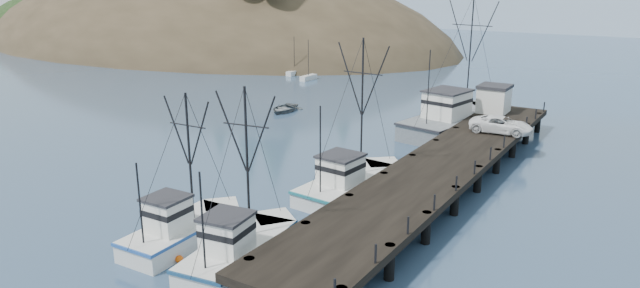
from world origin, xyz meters
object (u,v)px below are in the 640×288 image
object	(u,v)px
pier_shed	(494,98)
pickup_truck	(501,125)
pier	(444,164)
trawler_near	(242,248)
trawler_far	(353,182)
trawler_mid	(185,229)
work_vessel	(457,119)
motorboat	(284,111)

from	to	relation	value
pier_shed	pickup_truck	size ratio (longest dim) A/B	0.60
pier_shed	pickup_truck	xyz separation A→B (m)	(2.87, -7.79, -0.67)
pier	trawler_near	size ratio (longest dim) A/B	4.38
pier_shed	pier	bearing A→B (deg)	-85.24
trawler_near	trawler_far	size ratio (longest dim) A/B	0.87
pickup_truck	pier_shed	bearing A→B (deg)	15.77
trawler_far	pier_shed	xyz separation A→B (m)	(3.62, 22.97, 2.60)
trawler_mid	pier	bearing A→B (deg)	61.00
trawler_mid	trawler_near	bearing A→B (deg)	-1.23
work_vessel	pickup_truck	xyz separation A→B (m)	(5.93, -6.00, 1.52)
work_vessel	trawler_mid	bearing A→B (deg)	-98.61
pier	pickup_truck	world-z (taller)	pickup_truck
trawler_mid	work_vessel	bearing A→B (deg)	81.39
pier_shed	trawler_near	bearing A→B (deg)	-95.94
trawler_mid	pickup_truck	bearing A→B (deg)	68.25
trawler_far	pickup_truck	distance (m)	16.62
trawler_mid	work_vessel	distance (m)	33.99
motorboat	work_vessel	bearing A→B (deg)	-2.44
pier	motorboat	bearing A→B (deg)	150.55
trawler_mid	work_vessel	xyz separation A→B (m)	(5.09, 33.60, 0.41)
pier	pickup_truck	xyz separation A→B (m)	(1.37, 10.21, 1.05)
pickup_truck	motorboat	world-z (taller)	pickup_truck
pickup_truck	motorboat	xyz separation A→B (m)	(-26.27, 3.85, -2.74)
trawler_far	pickup_truck	bearing A→B (deg)	66.86
trawler_mid	trawler_far	distance (m)	13.23
trawler_near	trawler_mid	bearing A→B (deg)	178.77
trawler_near	pickup_truck	world-z (taller)	trawler_near
trawler_near	trawler_mid	world-z (taller)	trawler_near
trawler_far	work_vessel	xyz separation A→B (m)	(0.56, 21.18, 0.41)
pier_shed	work_vessel	bearing A→B (deg)	-149.61
trawler_far	work_vessel	size ratio (longest dim) A/B	0.68
pickup_truck	trawler_mid	bearing A→B (deg)	153.78
trawler_mid	motorboat	distance (m)	34.97
pier	work_vessel	size ratio (longest dim) A/B	2.61
trawler_mid	trawler_far	xyz separation A→B (m)	(4.53, 12.43, 0.00)
trawler_near	pickup_truck	bearing A→B (deg)	76.67
motorboat	trawler_near	bearing A→B (deg)	-66.48
trawler_mid	motorboat	bearing A→B (deg)	115.87
pickup_truck	trawler_far	bearing A→B (deg)	152.39
pier	trawler_near	distance (m)	18.27
trawler_far	pier_shed	distance (m)	23.40
trawler_near	pickup_truck	distance (m)	28.54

